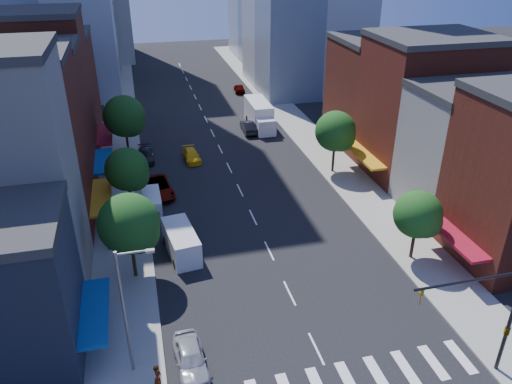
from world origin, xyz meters
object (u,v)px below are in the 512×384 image
at_px(parked_car_front, 191,358).
at_px(parked_car_rear, 146,155).
at_px(cargo_van_near, 181,243).
at_px(traffic_car_far, 239,88).
at_px(parked_car_third, 159,188).
at_px(traffic_car_oncoming, 249,127).
at_px(pedestrian_far, 107,241).
at_px(box_truck, 259,115).
at_px(pedestrian_near, 158,378).
at_px(parked_car_second, 153,211).
at_px(taxi, 192,156).
at_px(cargo_van_far, 152,203).

distance_m(parked_car_front, parked_car_rear, 34.22).
relative_size(parked_car_rear, cargo_van_near, 0.80).
bearing_deg(traffic_car_far, parked_car_third, 70.83).
bearing_deg(traffic_car_oncoming, traffic_car_far, -96.86).
xyz_separation_m(traffic_car_oncoming, pedestrian_far, (-18.72, -25.61, 0.16)).
distance_m(parked_car_rear, box_truck, 18.50).
distance_m(traffic_car_oncoming, traffic_car_far, 19.96).
xyz_separation_m(traffic_car_oncoming, pedestrian_near, (-15.52, -42.11, 0.29)).
bearing_deg(cargo_van_near, parked_car_rear, 87.90).
height_order(parked_car_rear, traffic_car_far, traffic_car_far).
bearing_deg(parked_car_second, taxi, 74.54).
relative_size(cargo_van_near, pedestrian_near, 3.05).
bearing_deg(cargo_van_near, pedestrian_far, 152.89).
bearing_deg(pedestrian_near, taxi, -5.71).
height_order(parked_car_second, taxi, parked_car_second).
bearing_deg(parked_car_rear, pedestrian_near, -91.95).
bearing_deg(cargo_van_near, traffic_car_oncoming, 58.30).
relative_size(taxi, traffic_car_far, 1.06).
relative_size(parked_car_front, traffic_car_oncoming, 0.94).
bearing_deg(parked_car_second, parked_car_front, -79.10).
height_order(parked_car_third, traffic_car_oncoming, traffic_car_oncoming).
relative_size(parked_car_second, box_truck, 0.46).
height_order(parked_car_second, cargo_van_near, cargo_van_near).
bearing_deg(cargo_van_near, taxi, 72.71).
distance_m(parked_car_third, pedestrian_far, 10.88).
distance_m(taxi, traffic_car_far, 30.07).
xyz_separation_m(cargo_van_near, taxi, (3.44, 19.99, -0.55)).
bearing_deg(parked_car_rear, parked_car_third, -84.87).
height_order(box_truck, pedestrian_far, box_truck).
distance_m(cargo_van_near, taxi, 20.29).
bearing_deg(pedestrian_far, cargo_van_near, 63.80).
height_order(traffic_car_far, pedestrian_far, pedestrian_far).
bearing_deg(cargo_van_near, cargo_van_far, 96.08).
height_order(cargo_van_far, pedestrian_near, pedestrian_near).
xyz_separation_m(parked_car_second, pedestrian_near, (-1.00, -21.50, 0.44)).
bearing_deg(pedestrian_far, box_truck, 136.30).
bearing_deg(parked_car_third, box_truck, 41.16).
distance_m(cargo_van_far, pedestrian_near, 22.65).
relative_size(parked_car_front, parked_car_rear, 1.00).
bearing_deg(pedestrian_far, cargo_van_far, 138.94).
bearing_deg(parked_car_third, cargo_van_near, -92.22).
bearing_deg(traffic_car_oncoming, taxi, 42.49).
xyz_separation_m(parked_car_second, cargo_van_far, (0.00, 1.13, 0.25)).
bearing_deg(traffic_car_oncoming, parked_car_rear, 25.81).
bearing_deg(pedestrian_near, parked_car_third, 0.78).
relative_size(parked_car_third, pedestrian_near, 2.96).
relative_size(traffic_car_far, pedestrian_far, 2.48).
height_order(parked_car_front, pedestrian_far, pedestrian_far).
bearing_deg(cargo_van_far, traffic_car_far, 65.46).
bearing_deg(parked_car_third, traffic_car_far, 57.57).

